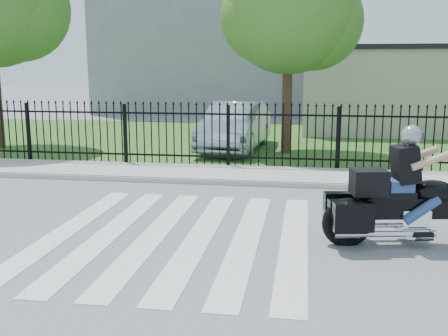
# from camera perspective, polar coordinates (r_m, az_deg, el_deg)

# --- Properties ---
(ground) EXTENTS (120.00, 120.00, 0.00)m
(ground) POSITION_cam_1_polar(r_m,az_deg,el_deg) (9.10, -5.16, -7.37)
(ground) COLOR slate
(ground) RESTS_ON ground
(crosswalk) EXTENTS (5.00, 5.50, 0.01)m
(crosswalk) POSITION_cam_1_polar(r_m,az_deg,el_deg) (9.10, -5.16, -7.33)
(crosswalk) COLOR silver
(crosswalk) RESTS_ON ground
(sidewalk) EXTENTS (40.00, 2.00, 0.12)m
(sidewalk) POSITION_cam_1_polar(r_m,az_deg,el_deg) (13.82, -0.16, -0.66)
(sidewalk) COLOR #ADAAA3
(sidewalk) RESTS_ON ground
(curb) EXTENTS (40.00, 0.12, 0.12)m
(curb) POSITION_cam_1_polar(r_m,az_deg,el_deg) (12.86, -0.86, -1.55)
(curb) COLOR #ADAAA3
(curb) RESTS_ON ground
(grass_strip) EXTENTS (40.00, 12.00, 0.02)m
(grass_strip) POSITION_cam_1_polar(r_m,az_deg,el_deg) (20.68, 2.90, 3.11)
(grass_strip) COLOR #2A561D
(grass_strip) RESTS_ON ground
(iron_fence) EXTENTS (26.00, 0.04, 1.80)m
(iron_fence) POSITION_cam_1_polar(r_m,az_deg,el_deg) (14.66, 0.46, 3.36)
(iron_fence) COLOR black
(iron_fence) RESTS_ON ground
(tree_mid) EXTENTS (4.20, 4.20, 6.78)m
(tree_mid) POSITION_cam_1_polar(r_m,az_deg,el_deg) (17.47, 7.09, 16.89)
(tree_mid) COLOR #382316
(tree_mid) RESTS_ON ground
(building_low) EXTENTS (10.00, 6.00, 3.50)m
(building_low) POSITION_cam_1_polar(r_m,az_deg,el_deg) (24.87, 20.37, 7.81)
(building_low) COLOR beige
(building_low) RESTS_ON ground
(building_low_roof) EXTENTS (10.20, 6.20, 0.20)m
(building_low_roof) POSITION_cam_1_polar(r_m,az_deg,el_deg) (24.86, 20.67, 12.06)
(building_low_roof) COLOR black
(building_low_roof) RESTS_ON building_low
(building_tall) EXTENTS (15.00, 10.00, 12.00)m
(building_tall) POSITION_cam_1_polar(r_m,az_deg,el_deg) (34.89, 0.42, 16.22)
(building_tall) COLOR gray
(building_tall) RESTS_ON ground
(motorcycle_rider) EXTENTS (3.00, 1.34, 2.00)m
(motorcycle_rider) POSITION_cam_1_polar(r_m,az_deg,el_deg) (8.96, 19.68, -2.84)
(motorcycle_rider) COLOR black
(motorcycle_rider) RESTS_ON ground
(parked_car) EXTENTS (2.11, 5.05, 1.62)m
(parked_car) POSITION_cam_1_polar(r_m,az_deg,el_deg) (18.00, 1.25, 4.57)
(parked_car) COLOR #92A5B8
(parked_car) RESTS_ON grass_strip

